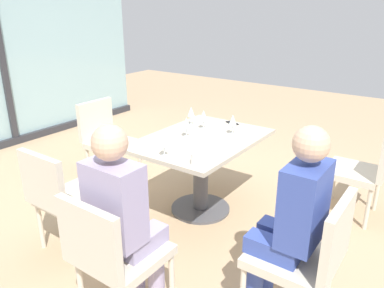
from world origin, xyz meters
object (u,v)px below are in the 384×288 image
Objects in this scene: person_front_left at (292,217)px; coffee_cup at (196,159)px; dining_table_main at (201,157)px; person_side_end at (123,214)px; chair_front_left at (307,253)px; chair_front_right at (366,167)px; chair_far_left at (63,195)px; wine_glass_2 at (191,112)px; wine_glass_3 at (164,141)px; cell_phone_on_table at (232,123)px; chair_side_end at (112,252)px; chair_near_window at (106,136)px; wine_glass_1 at (204,116)px; wine_glass_4 at (233,120)px; wine_glass_0 at (186,123)px.

coffee_cup is at bearing 74.11° from person_front_left.
dining_table_main is 0.98× the size of person_front_left.
chair_front_left is at bearing -59.72° from person_side_end.
chair_front_right and chair_far_left have the same top height.
person_side_end reaches higher than dining_table_main.
wine_glass_2 is 1.00× the size of wine_glass_3.
wine_glass_2 is 2.06× the size of coffee_cup.
person_side_end is at bearing 120.28° from chair_front_left.
cell_phone_on_table is at bearing 41.20° from person_front_left.
chair_far_left is 1.71m from person_front_left.
chair_far_left is 0.69× the size of person_side_end.
person_front_left is (0.65, -0.82, 0.20)m from chair_side_end.
chair_front_left is 1.00× the size of chair_front_right.
cell_phone_on_table is (0.28, -0.31, -0.13)m from wine_glass_2.
wine_glass_3 is at bearing -112.62° from chair_near_window.
coffee_cup is 0.62× the size of cell_phone_on_table.
chair_far_left is 1.46m from wine_glass_1.
person_front_left is at bearing -136.07° from wine_glass_4.
dining_table_main is 6.70× the size of wine_glass_2.
chair_near_window is 1.43m from wine_glass_3.
wine_glass_4 is at bearing 114.99° from chair_front_right.
wine_glass_2 is (0.32, 0.18, 0.00)m from wine_glass_0.
coffee_cup is (0.78, 0.03, 0.08)m from person_side_end.
person_front_left reaches higher than dining_table_main.
chair_near_window is at bearing 105.32° from wine_glass_2.
person_front_left reaches higher than wine_glass_1.
wine_glass_0 is 0.49m from wine_glass_3.
chair_near_window is (0.00, 1.26, -0.05)m from dining_table_main.
dining_table_main is at bearing 14.30° from person_side_end.
chair_front_right is at bearing -65.01° from wine_glass_4.
chair_far_left is at bearing 137.13° from chair_front_right.
dining_table_main is 1.35m from person_side_end.
person_front_left is at bearing 90.00° from chair_front_left.
chair_far_left is at bearing 127.51° from coffee_cup.
wine_glass_4 is at bearing 5.75° from person_side_end.
wine_glass_3 is at bearing 22.59° from person_side_end.
wine_glass_1 reaches higher than chair_far_left.
chair_front_right is at bearing -36.78° from coffee_cup.
chair_side_end reaches higher than cell_phone_on_table.
chair_front_left is 1.14m from chair_side_end.
chair_front_right is 2.27m from person_side_end.
coffee_cup is (-1.28, 0.96, 0.28)m from chair_front_right.
person_front_left reaches higher than wine_glass_4.
chair_near_window is 2.07m from person_side_end.
person_side_end is at bearing 123.49° from person_front_left.
coffee_cup is at bearing -137.21° from cell_phone_on_table.
chair_front_right is 1.00× the size of chair_far_left.
wine_glass_3 is at bearing 168.15° from wine_glass_4.
wine_glass_3 is (-0.76, -0.14, 0.00)m from wine_glass_1.
wine_glass_3 is at bearing 135.89° from chair_front_right.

